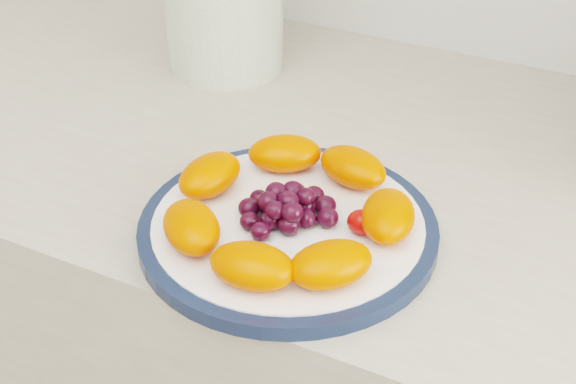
% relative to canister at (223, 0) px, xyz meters
% --- Properties ---
extents(plate_rim, '(0.28, 0.28, 0.01)m').
position_rel_canister_xyz_m(plate_rim, '(0.24, -0.30, -0.08)').
color(plate_rim, '#131F39').
rests_on(plate_rim, counter).
extents(plate_face, '(0.26, 0.26, 0.02)m').
position_rel_canister_xyz_m(plate_face, '(0.24, -0.30, -0.08)').
color(plate_face, white).
rests_on(plate_face, counter).
extents(canister, '(0.15, 0.15, 0.18)m').
position_rel_canister_xyz_m(canister, '(0.00, 0.00, 0.00)').
color(canister, '#355D0D').
rests_on(canister, counter).
extents(fruit_plate, '(0.24, 0.24, 0.04)m').
position_rel_canister_xyz_m(fruit_plate, '(0.24, -0.30, -0.06)').
color(fruit_plate, '#F63C00').
rests_on(fruit_plate, plate_face).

